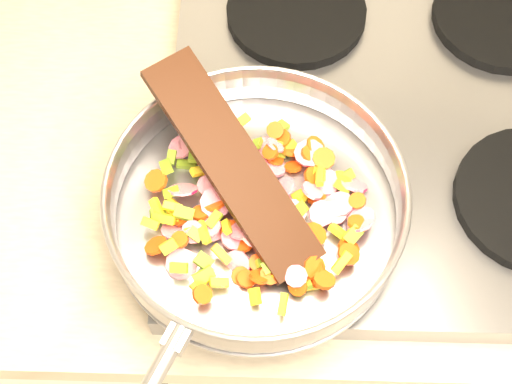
{
  "coord_description": "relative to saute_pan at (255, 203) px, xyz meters",
  "views": [
    {
      "loc": [
        -0.88,
        1.13,
        1.69
      ],
      "look_at": [
        -0.89,
        1.49,
        1.01
      ],
      "focal_mm": 50.0,
      "sensor_mm": 36.0,
      "label": 1
    }
  ],
  "objects": [
    {
      "name": "grate_br",
      "position": [
        0.33,
        0.32,
        -0.04
      ],
      "size": [
        0.19,
        0.19,
        0.02
      ],
      "primitive_type": "cylinder",
      "color": "black",
      "rests_on": "cooktop"
    },
    {
      "name": "vegetable_heap",
      "position": [
        0.01,
        0.0,
        -0.01
      ],
      "size": [
        0.26,
        0.25,
        0.05
      ],
      "color": "yellow",
      "rests_on": "saute_pan"
    },
    {
      "name": "cooktop",
      "position": [
        0.19,
        0.18,
        -0.07
      ],
      "size": [
        0.6,
        0.6,
        0.04
      ],
      "primitive_type": "cube",
      "color": "#939399",
      "rests_on": "counter_top"
    },
    {
      "name": "saute_pan",
      "position": [
        0.0,
        0.0,
        0.0
      ],
      "size": [
        0.38,
        0.52,
        0.06
      ],
      "rotation": [
        0.0,
        0.0,
        -0.43
      ],
      "color": "#9E9EA5",
      "rests_on": "grate_fl"
    },
    {
      "name": "grate_fl",
      "position": [
        0.05,
        0.04,
        -0.04
      ],
      "size": [
        0.19,
        0.19,
        0.02
      ],
      "primitive_type": "cylinder",
      "color": "black",
      "rests_on": "cooktop"
    },
    {
      "name": "wooden_spatula",
      "position": [
        -0.03,
        0.03,
        0.03
      ],
      "size": [
        0.21,
        0.25,
        0.09
      ],
      "primitive_type": "cube",
      "rotation": [
        0.0,
        -0.31,
        2.21
      ],
      "color": "black",
      "rests_on": "saute_pan"
    },
    {
      "name": "grate_bl",
      "position": [
        0.05,
        0.32,
        -0.04
      ],
      "size": [
        0.19,
        0.19,
        0.02
      ],
      "primitive_type": "cylinder",
      "color": "black",
      "rests_on": "cooktop"
    }
  ]
}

